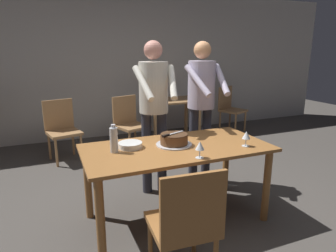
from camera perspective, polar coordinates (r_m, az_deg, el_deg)
The scene contains 16 objects.
ground_plane at distance 3.08m, azimuth 1.59°, elevation -17.27°, with size 14.00×14.00×0.00m, color #4C4742.
back_wall at distance 5.74m, azimuth -11.76°, elevation 11.45°, with size 10.00×0.12×2.70m, color beige.
main_dining_table at distance 2.80m, azimuth 1.68°, elevation -5.99°, with size 1.73×0.85×0.75m.
cake_on_platter at distance 2.79m, azimuth 1.17°, elevation -2.68°, with size 0.34×0.34×0.11m.
cake_knife at distance 2.72m, azimuth 0.12°, elevation -1.69°, with size 0.26×0.12×0.02m.
plate_stack at distance 2.74m, azimuth -7.28°, elevation -3.66°, with size 0.22×0.22×0.05m.
wine_glass_near at distance 2.83m, azimuth 14.83°, elevation -1.80°, with size 0.08×0.08×0.14m.
wine_glass_far at distance 2.45m, azimuth 6.16°, elevation -3.89°, with size 0.08×0.08×0.14m.
water_bottle at distance 2.62m, azimuth -10.39°, elevation -2.59°, with size 0.07×0.07×0.25m.
person_cutting_cake at distance 3.26m, azimuth -2.72°, elevation 4.80°, with size 0.47×0.56×1.72m.
person_standing_beside at distance 3.54m, azimuth 6.47°, elevation 5.48°, with size 0.47×0.56×1.72m.
chair_near_side at distance 2.10m, azimuth 3.41°, elevation -18.06°, with size 0.47×0.47×0.90m.
background_table at distance 5.46m, azimuth 0.78°, elevation 3.43°, with size 1.00×0.70×0.74m.
background_chair_0 at distance 6.16m, azimuth 11.86°, elevation 3.59°, with size 0.58×0.58×0.90m.
background_chair_1 at distance 4.70m, azimuth -19.72°, elevation -0.33°, with size 0.53×0.53×0.90m.
background_chair_3 at distance 4.82m, azimuth -7.46°, elevation 0.78°, with size 0.56×0.56×0.90m.
Camera 1 is at (-1.07, -2.40, 1.62)m, focal length 31.65 mm.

